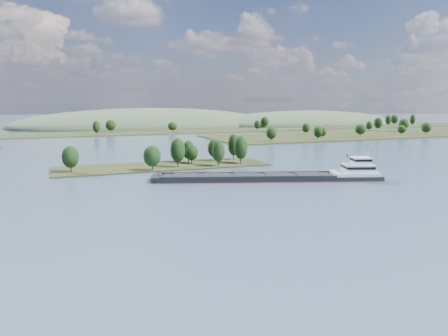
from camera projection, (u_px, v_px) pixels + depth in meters
name	position (u px, v px, depth m)	size (l,w,h in m)	color
ground	(203.00, 191.00, 152.33)	(1800.00, 1800.00, 0.00)	#3A4C64
tree_island	(176.00, 158.00, 208.05)	(100.00, 32.06, 14.87)	#242C13
right_bank	(379.00, 133.00, 400.86)	(320.00, 90.00, 15.15)	#242C13
back_shoreline	(118.00, 133.00, 413.14)	(900.00, 60.00, 14.91)	#242C13
hill_east	(306.00, 124.00, 567.94)	(260.00, 140.00, 36.00)	#3C4D35
hill_west	(149.00, 126.00, 523.56)	(320.00, 160.00, 44.00)	#3C4D35
cargo_barge	(284.00, 176.00, 172.98)	(89.41, 38.60, 12.26)	black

